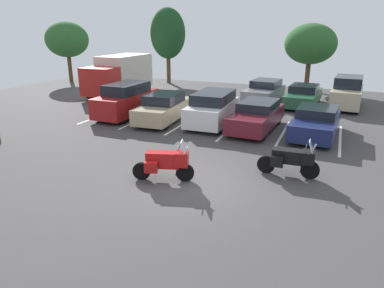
# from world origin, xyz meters

# --- Properties ---
(ground) EXTENTS (44.00, 44.00, 0.10)m
(ground) POSITION_xyz_m (0.00, 0.00, -0.05)
(ground) COLOR #423F3F
(motorcycle_touring) EXTENTS (2.08, 1.10, 1.45)m
(motorcycle_touring) POSITION_xyz_m (-0.85, -0.11, 0.68)
(motorcycle_touring) COLOR black
(motorcycle_touring) RESTS_ON ground
(motorcycle_second) EXTENTS (2.17, 0.99, 1.40)m
(motorcycle_second) POSITION_xyz_m (3.06, 1.91, 0.66)
(motorcycle_second) COLOR black
(motorcycle_second) RESTS_ON ground
(parking_stripes) EXTENTS (13.43, 5.08, 0.01)m
(parking_stripes) POSITION_xyz_m (-1.97, 7.16, 0.00)
(parking_stripes) COLOR silver
(parking_stripes) RESTS_ON ground
(car_red) EXTENTS (1.87, 4.67, 1.94)m
(car_red) POSITION_xyz_m (-7.13, 7.32, 0.95)
(car_red) COLOR maroon
(car_red) RESTS_ON ground
(car_tan) EXTENTS (2.11, 4.68, 1.55)m
(car_tan) POSITION_xyz_m (-4.57, 7.08, 0.76)
(car_tan) COLOR tan
(car_tan) RESTS_ON ground
(car_white) EXTENTS (2.06, 4.32, 1.76)m
(car_white) POSITION_xyz_m (-1.80, 7.44, 0.89)
(car_white) COLOR white
(car_white) RESTS_ON ground
(car_maroon) EXTENTS (2.11, 4.76, 1.46)m
(car_maroon) POSITION_xyz_m (0.62, 7.34, 0.73)
(car_maroon) COLOR maroon
(car_maroon) RESTS_ON ground
(car_navy) EXTENTS (2.17, 4.59, 1.39)m
(car_navy) POSITION_xyz_m (3.50, 7.39, 0.68)
(car_navy) COLOR navy
(car_navy) RESTS_ON ground
(car_far_grey) EXTENTS (2.30, 4.52, 1.52)m
(car_far_grey) POSITION_xyz_m (-0.43, 14.46, 0.75)
(car_far_grey) COLOR slate
(car_far_grey) RESTS_ON ground
(car_far_green) EXTENTS (2.13, 4.93, 1.39)m
(car_far_green) POSITION_xyz_m (2.23, 14.24, 0.68)
(car_far_green) COLOR #235638
(car_far_green) RESTS_ON ground
(car_far_champagne) EXTENTS (2.03, 4.45, 2.01)m
(car_far_champagne) POSITION_xyz_m (4.89, 14.77, 0.97)
(car_far_champagne) COLOR #C1B289
(car_far_champagne) RESTS_ON ground
(box_truck) EXTENTS (2.37, 6.39, 2.96)m
(box_truck) POSITION_xyz_m (-11.35, 13.06, 1.56)
(box_truck) COLOR #A51E19
(box_truck) RESTS_ON ground
(tree_rear) EXTENTS (3.94, 3.94, 5.52)m
(tree_rear) POSITION_xyz_m (-19.62, 17.06, 3.89)
(tree_rear) COLOR #4C3823
(tree_rear) RESTS_ON ground
(tree_far_left) EXTENTS (4.15, 4.15, 5.34)m
(tree_far_left) POSITION_xyz_m (1.82, 20.97, 3.71)
(tree_far_left) COLOR #4C3823
(tree_far_left) RESTS_ON ground
(tree_center_right) EXTENTS (3.17, 3.17, 6.70)m
(tree_center_right) POSITION_xyz_m (-10.52, 19.90, 4.45)
(tree_center_right) COLOR #4C3823
(tree_center_right) RESTS_ON ground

